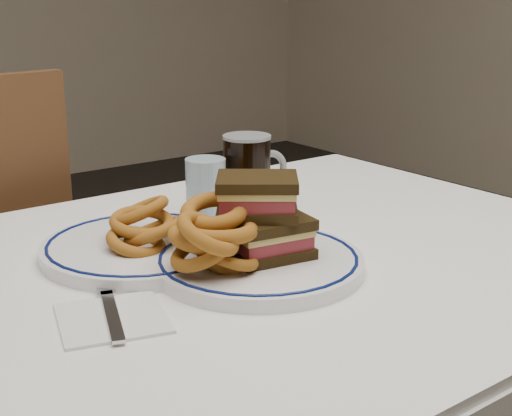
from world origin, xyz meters
TOP-DOWN VIEW (x-y plane):
  - dining_table at (0.00, 0.00)m, footprint 1.27×0.87m
  - main_plate at (0.03, -0.05)m, footprint 0.29×0.29m
  - reuben_sandwich at (0.04, -0.05)m, footprint 0.14×0.13m
  - onion_rings_main at (-0.04, -0.05)m, footprint 0.14×0.13m
  - ketchup_ramekin at (-0.01, 0.02)m, footprint 0.05×0.05m
  - beer_mug at (0.18, 0.17)m, footprint 0.12×0.08m
  - water_glass at (0.10, 0.18)m, footprint 0.07×0.07m
  - far_plate at (-0.06, 0.10)m, footprint 0.29×0.29m
  - onion_rings_far at (-0.06, 0.09)m, footprint 0.13×0.13m
  - napkin_fork at (-0.20, -0.07)m, footprint 0.15×0.17m

SIDE VIEW (x-z plane):
  - dining_table at x=0.00m, z-range 0.27..1.02m
  - napkin_fork at x=-0.20m, z-range 0.75..0.76m
  - main_plate at x=0.03m, z-range 0.75..0.77m
  - far_plate at x=-0.06m, z-range 0.75..0.77m
  - ketchup_ramekin at x=-0.01m, z-range 0.77..0.80m
  - onion_rings_far at x=-0.06m, z-range 0.75..0.84m
  - water_glass at x=0.10m, z-range 0.75..0.86m
  - onion_rings_main at x=-0.04m, z-range 0.75..0.87m
  - beer_mug at x=0.18m, z-range 0.75..0.89m
  - reuben_sandwich at x=0.04m, z-range 0.77..0.88m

